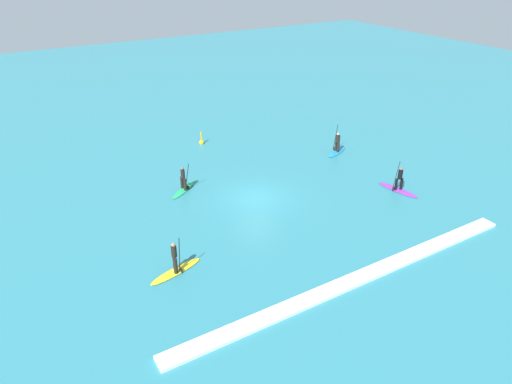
# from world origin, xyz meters

# --- Properties ---
(ground_plane) EXTENTS (120.00, 120.00, 0.00)m
(ground_plane) POSITION_xyz_m (0.00, 0.00, 0.00)
(ground_plane) COLOR teal
(ground_plane) RESTS_ON ground
(surfer_on_purple_board) EXTENTS (1.25, 3.16, 2.21)m
(surfer_on_purple_board) POSITION_xyz_m (9.10, -4.06, 0.43)
(surfer_on_purple_board) COLOR purple
(surfer_on_purple_board) RESTS_ON ground_plane
(surfer_on_yellow_board) EXTENTS (3.23, 1.44, 2.23)m
(surfer_on_yellow_board) POSITION_xyz_m (-7.68, -4.67, 0.43)
(surfer_on_yellow_board) COLOR yellow
(surfer_on_yellow_board) RESTS_ON ground_plane
(surfer_on_green_board) EXTENTS (2.74, 2.29, 2.04)m
(surfer_on_green_board) POSITION_xyz_m (-3.69, 3.63, 0.42)
(surfer_on_green_board) COLOR #23B266
(surfer_on_green_board) RESTS_ON ground_plane
(surfer_on_blue_board) EXTENTS (2.69, 1.73, 2.39)m
(surfer_on_blue_board) POSITION_xyz_m (9.72, 3.33, 0.44)
(surfer_on_blue_board) COLOR #1E8CD1
(surfer_on_blue_board) RESTS_ON ground_plane
(marker_buoy) EXTENTS (0.43, 0.43, 1.20)m
(marker_buoy) POSITION_xyz_m (0.96, 10.71, 0.19)
(marker_buoy) COLOR yellow
(marker_buoy) RESTS_ON ground_plane
(wave_crest) EXTENTS (21.40, 0.90, 0.18)m
(wave_crest) POSITION_xyz_m (0.00, -10.07, 0.09)
(wave_crest) COLOR white
(wave_crest) RESTS_ON ground_plane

